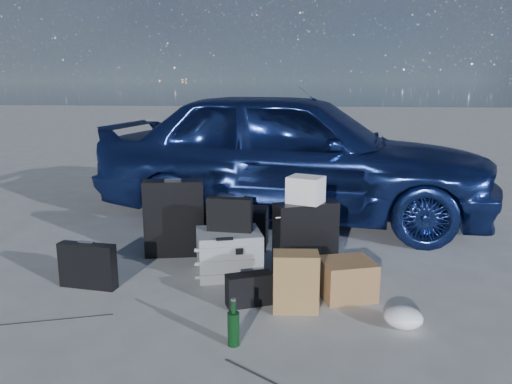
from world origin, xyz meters
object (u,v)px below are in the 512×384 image
(car, at_px, (293,154))
(cardboard_box, at_px, (347,279))
(suitcase_left, at_px, (174,218))
(pelican_case, at_px, (229,253))
(briefcase, at_px, (88,266))
(green_bottle, at_px, (233,323))
(duffel_bag, at_px, (228,227))
(suitcase_right, at_px, (306,240))

(car, distance_m, cardboard_box, 2.44)
(suitcase_left, relative_size, cardboard_box, 1.86)
(suitcase_left, height_order, cardboard_box, suitcase_left)
(pelican_case, distance_m, briefcase, 1.17)
(car, height_order, green_bottle, car)
(car, bearing_deg, pelican_case, 174.91)
(briefcase, bearing_deg, duffel_bag, 57.95)
(green_bottle, bearing_deg, suitcase_left, 116.11)
(car, distance_m, duffel_bag, 1.45)
(car, bearing_deg, green_bottle, -175.92)
(car, relative_size, suitcase_left, 6.33)
(suitcase_right, distance_m, green_bottle, 1.32)
(suitcase_right, distance_m, duffel_bag, 1.08)
(duffel_bag, height_order, cardboard_box, duffel_bag)
(pelican_case, distance_m, suitcase_left, 0.77)
(suitcase_left, bearing_deg, duffel_bag, 22.73)
(cardboard_box, xyz_separation_m, green_bottle, (-0.78, -0.82, 0.00))
(cardboard_box, bearing_deg, duffel_bag, 134.24)
(suitcase_right, height_order, green_bottle, suitcase_right)
(pelican_case, bearing_deg, suitcase_left, 127.66)
(suitcase_left, bearing_deg, briefcase, -131.91)
(suitcase_right, height_order, duffel_bag, suitcase_right)
(pelican_case, bearing_deg, car, 60.08)
(suitcase_right, xyz_separation_m, green_bottle, (-0.45, -1.23, -0.17))
(briefcase, bearing_deg, suitcase_left, 67.17)
(suitcase_left, height_order, duffel_bag, suitcase_left)
(car, relative_size, duffel_bag, 5.83)
(car, bearing_deg, briefcase, 154.85)
(pelican_case, distance_m, duffel_bag, 0.77)
(suitcase_right, bearing_deg, briefcase, 169.45)
(cardboard_box, bearing_deg, briefcase, -179.51)
(pelican_case, distance_m, cardboard_box, 1.05)
(car, xyz_separation_m, cardboard_box, (0.48, -2.30, -0.64))
(pelican_case, bearing_deg, duffel_bag, 83.98)
(suitcase_right, height_order, cardboard_box, suitcase_right)
(briefcase, xyz_separation_m, cardboard_box, (2.08, 0.02, -0.04))
(suitcase_left, xyz_separation_m, duffel_bag, (0.47, 0.31, -0.17))
(car, relative_size, briefcase, 9.75)
(car, distance_m, pelican_case, 2.08)
(pelican_case, relative_size, duffel_bag, 0.67)
(duffel_bag, bearing_deg, car, 63.02)
(cardboard_box, bearing_deg, pelican_case, 159.07)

